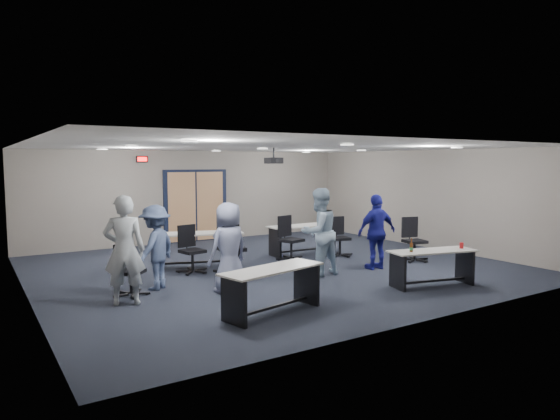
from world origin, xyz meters
TOP-DOWN VIEW (x-y plane):
  - floor at (0.00, 0.00)m, footprint 10.00×10.00m
  - back_wall at (0.00, 4.50)m, footprint 10.00×0.04m
  - front_wall at (0.00, -4.50)m, footprint 10.00×0.04m
  - left_wall at (-5.00, 0.00)m, footprint 0.04×9.00m
  - right_wall at (5.00, 0.00)m, footprint 0.04×9.00m
  - ceiling at (0.00, 0.00)m, footprint 10.00×9.00m
  - double_door at (0.00, 4.46)m, footprint 2.00×0.07m
  - exit_sign at (-1.60, 4.44)m, footprint 0.32×0.07m
  - ceiling_projector at (0.30, 0.50)m, footprint 0.35×0.32m
  - ceiling_can_lights at (0.00, 0.25)m, footprint 6.24×5.74m
  - table_front_left at (-1.85, -2.95)m, footprint 1.86×0.97m
  - table_front_right at (1.64, -3.09)m, footprint 1.79×0.95m
  - table_back_left at (-1.40, 0.92)m, footprint 2.03×1.21m
  - table_back_right at (1.48, 1.00)m, footprint 1.87×0.67m
  - chair_back_a at (-1.78, 0.44)m, footprint 0.75×0.75m
  - chair_back_b at (-1.12, -0.11)m, footprint 0.86×0.86m
  - chair_back_c at (0.77, 0.45)m, footprint 0.82×0.82m
  - chair_back_d at (2.10, 0.24)m, footprint 0.75×0.75m
  - chair_loose_left at (-3.42, -0.73)m, footprint 0.83×0.83m
  - chair_loose_right at (3.20, -1.22)m, footprint 0.78×0.78m
  - person_gray at (-3.66, -1.23)m, footprint 0.78×0.65m
  - person_plaid at (-1.84, -1.43)m, footprint 0.90×0.68m
  - person_lightblue at (0.35, -1.22)m, footprint 0.95×0.78m
  - person_navy at (1.82, -1.38)m, footprint 1.01×0.49m
  - person_back at (-2.89, -0.49)m, footprint 1.16×1.09m

SIDE VIEW (x-z plane):
  - floor at x=0.00m, z-range 0.00..0.00m
  - chair_loose_left at x=-3.42m, z-range 0.00..0.94m
  - table_front_right at x=1.64m, z-range 0.01..0.95m
  - table_front_left at x=-1.85m, z-range 0.13..0.85m
  - chair_back_d at x=2.10m, z-range 0.00..0.99m
  - chair_back_a at x=-1.78m, z-range 0.00..1.02m
  - table_back_right at x=1.48m, z-range 0.14..0.89m
  - chair_loose_right at x=3.20m, z-range 0.00..1.05m
  - table_back_left at x=-1.40m, z-range 0.14..0.92m
  - chair_back_c at x=0.77m, z-range 0.00..1.07m
  - chair_back_b at x=-1.12m, z-range 0.00..1.18m
  - person_back at x=-2.89m, z-range 0.00..1.58m
  - person_plaid at x=-1.84m, z-range 0.00..1.64m
  - person_navy at x=1.82m, z-range 0.00..1.66m
  - person_gray at x=-3.66m, z-range 0.00..1.83m
  - person_lightblue at x=0.35m, z-range 0.00..1.83m
  - double_door at x=0.00m, z-range -0.05..2.15m
  - back_wall at x=0.00m, z-range 0.00..2.70m
  - front_wall at x=0.00m, z-range 0.00..2.70m
  - left_wall at x=-5.00m, z-range 0.00..2.70m
  - right_wall at x=5.00m, z-range 0.00..2.70m
  - ceiling_projector at x=0.30m, z-range 2.22..2.59m
  - exit_sign at x=-1.60m, z-range 2.36..2.54m
  - ceiling_can_lights at x=0.00m, z-range 2.66..2.68m
  - ceiling at x=0.00m, z-range 2.68..2.72m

